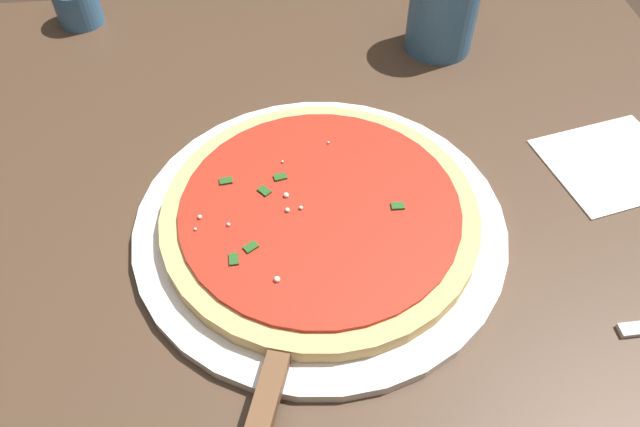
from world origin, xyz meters
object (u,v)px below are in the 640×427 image
cup_tall_drink (443,10)px  cup_small_sauce (78,6)px  pizza_server (273,379)px  serving_plate (320,223)px  pizza (320,213)px  napkin_folded_right (613,164)px

cup_tall_drink → cup_small_sauce: cup_tall_drink is taller
pizza_server → cup_tall_drink: cup_tall_drink is taller
serving_plate → pizza: pizza is taller
pizza_server → napkin_folded_right: pizza_server is taller
napkin_folded_right → serving_plate: bearing=9.7°
pizza → pizza_server: (0.05, 0.16, -0.00)m
serving_plate → pizza_server: (0.05, 0.16, 0.01)m
cup_small_sauce → napkin_folded_right: bearing=150.8°
serving_plate → pizza_server: 0.17m
cup_tall_drink → cup_small_sauce: (0.46, -0.10, -0.03)m
pizza → napkin_folded_right: pizza is taller
pizza_server → napkin_folded_right: 0.42m
serving_plate → pizza: size_ratio=1.19×
cup_small_sauce → serving_plate: bearing=126.0°
serving_plate → pizza_server: bearing=71.9°
pizza_server → cup_small_sauce: (0.23, -0.55, 0.01)m
serving_plate → pizza: 0.02m
cup_small_sauce → pizza: bearing=126.0°
serving_plate → pizza_server: pizza_server is taller
pizza → cup_small_sauce: (0.28, -0.39, 0.00)m
serving_plate → cup_small_sauce: bearing=-54.0°
pizza_server → napkin_folded_right: bearing=-150.0°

